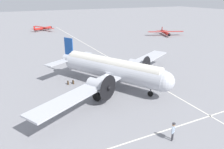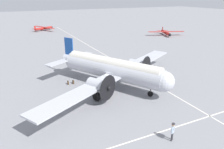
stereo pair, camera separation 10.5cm
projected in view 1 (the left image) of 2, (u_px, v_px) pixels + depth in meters
ground_plane at (112, 86)px, 30.27m from camera, size 300.00×300.00×0.00m
apron_line_eastwest at (146, 79)px, 32.64m from camera, size 120.00×0.16×0.01m
apron_line_northsouth at (166, 130)px, 20.47m from camera, size 0.16×120.00×0.01m
airliner_main at (115, 69)px, 29.16m from camera, size 18.36×25.40×5.82m
crew_foreground at (173, 130)px, 18.69m from camera, size 0.40×0.51×1.72m
suitcase_near_door at (73, 82)px, 30.93m from camera, size 0.46×0.15×0.51m
suitcase_upright_spare at (68, 83)px, 30.66m from camera, size 0.38×0.14×0.54m
light_aircraft_distant at (43, 28)px, 75.10m from camera, size 9.38×7.36×1.95m
light_aircraft_taxiing at (166, 33)px, 66.37m from camera, size 8.09×10.49×2.07m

